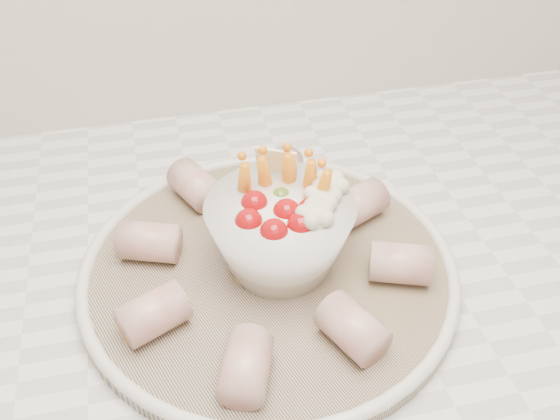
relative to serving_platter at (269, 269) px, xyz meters
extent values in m
cube|color=silver|center=(0.11, 0.02, -0.03)|extent=(2.04, 0.62, 0.04)
cylinder|color=navy|center=(0.00, 0.00, 0.00)|extent=(0.46, 0.46, 0.01)
torus|color=silver|center=(0.00, 0.00, 0.00)|extent=(0.36, 0.36, 0.01)
sphere|color=#96090C|center=(-0.02, -0.01, 0.07)|extent=(0.03, 0.03, 0.03)
sphere|color=#96090C|center=(0.00, -0.03, 0.07)|extent=(0.03, 0.03, 0.03)
sphere|color=#96090C|center=(0.02, -0.03, 0.07)|extent=(0.03, 0.03, 0.03)
sphere|color=#96090C|center=(-0.01, 0.01, 0.07)|extent=(0.03, 0.03, 0.03)
sphere|color=#96090C|center=(0.02, -0.01, 0.07)|extent=(0.03, 0.03, 0.03)
sphere|color=#96090C|center=(0.04, -0.01, 0.07)|extent=(0.03, 0.03, 0.03)
sphere|color=#4C6822|center=(0.02, 0.02, 0.07)|extent=(0.02, 0.02, 0.02)
cone|color=orange|center=(0.01, 0.04, 0.08)|extent=(0.03, 0.03, 0.06)
cone|color=orange|center=(0.03, 0.04, 0.08)|extent=(0.03, 0.03, 0.06)
cone|color=orange|center=(0.04, 0.02, 0.08)|extent=(0.02, 0.03, 0.06)
cone|color=orange|center=(-0.01, 0.03, 0.08)|extent=(0.02, 0.03, 0.06)
cone|color=orange|center=(0.05, 0.00, 0.08)|extent=(0.02, 0.03, 0.06)
sphere|color=beige|center=(0.05, 0.00, 0.07)|extent=(0.03, 0.03, 0.03)
sphere|color=beige|center=(0.04, -0.02, 0.07)|extent=(0.03, 0.03, 0.03)
sphere|color=beige|center=(0.06, 0.01, 0.07)|extent=(0.03, 0.03, 0.03)
cube|color=#F8F1C1|center=(0.02, 0.05, 0.08)|extent=(0.04, 0.03, 0.04)
cylinder|color=#A8504D|center=(0.10, 0.05, 0.02)|extent=(0.07, 0.06, 0.04)
cylinder|color=#A8504D|center=(0.04, 0.11, 0.02)|extent=(0.05, 0.06, 0.04)
cylinder|color=#A8504D|center=(-0.05, 0.12, 0.02)|extent=(0.06, 0.07, 0.04)
cylinder|color=#A8504D|center=(-0.11, 0.04, 0.02)|extent=(0.06, 0.05, 0.04)
cylinder|color=#A8504D|center=(-0.11, -0.05, 0.02)|extent=(0.07, 0.06, 0.04)
cylinder|color=#A8504D|center=(-0.04, -0.12, 0.02)|extent=(0.05, 0.06, 0.04)
cylinder|color=#A8504D|center=(0.05, -0.10, 0.02)|extent=(0.06, 0.07, 0.04)
cylinder|color=#A8504D|center=(0.11, -0.04, 0.02)|extent=(0.06, 0.05, 0.04)
camera|label=1|loc=(-0.09, -0.41, 0.43)|focal=40.00mm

